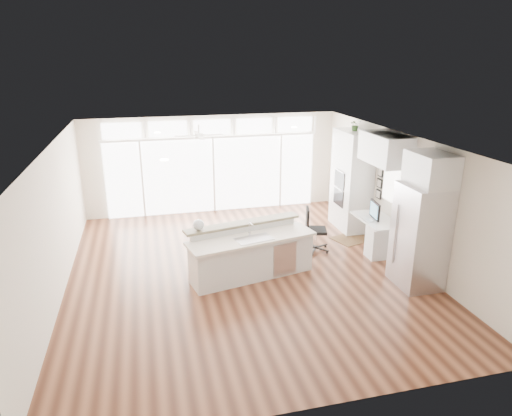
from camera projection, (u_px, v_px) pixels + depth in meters
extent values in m
cube|color=#452215|center=(244.00, 271.00, 9.47)|extent=(7.00, 8.00, 0.02)
cube|color=white|center=(243.00, 142.00, 8.60)|extent=(7.00, 8.00, 0.02)
cube|color=beige|center=(213.00, 164.00, 12.71)|extent=(7.00, 0.04, 2.70)
cube|color=beige|center=(317.00, 316.00, 5.36)|extent=(7.00, 0.04, 2.70)
cube|color=beige|center=(55.00, 224.00, 8.24)|extent=(0.04, 8.00, 2.70)
cube|color=beige|center=(402.00, 197.00, 9.83)|extent=(0.04, 8.00, 2.70)
cube|color=silver|center=(214.00, 175.00, 12.75)|extent=(5.80, 0.06, 2.08)
cube|color=silver|center=(212.00, 127.00, 12.33)|extent=(5.90, 0.06, 0.40)
cube|color=white|center=(394.00, 184.00, 10.03)|extent=(0.04, 0.85, 0.85)
cube|color=white|center=(199.00, 131.00, 11.13)|extent=(1.16, 1.16, 0.32)
cube|color=white|center=(241.00, 141.00, 8.79)|extent=(3.40, 3.00, 0.02)
cube|color=silver|center=(352.00, 181.00, 11.44)|extent=(0.64, 1.20, 2.50)
cube|color=silver|center=(376.00, 235.00, 10.34)|extent=(0.72, 1.30, 0.76)
cube|color=silver|center=(385.00, 149.00, 9.71)|extent=(0.64, 1.30, 0.64)
cube|color=silver|center=(420.00, 236.00, 8.61)|extent=(0.76, 0.90, 2.00)
cube|color=silver|center=(431.00, 169.00, 8.21)|extent=(0.64, 0.90, 0.60)
cube|color=black|center=(380.00, 183.00, 10.65)|extent=(0.06, 0.22, 0.80)
cube|color=silver|center=(252.00, 253.00, 9.08)|extent=(2.72, 1.50, 1.02)
cube|color=#342010|center=(353.00, 238.00, 11.11)|extent=(1.12, 0.95, 0.01)
cube|color=black|center=(316.00, 230.00, 10.27)|extent=(0.64, 0.61, 1.01)
sphere|color=silver|center=(199.00, 225.00, 8.82)|extent=(0.28, 0.28, 0.22)
cube|color=black|center=(375.00, 210.00, 10.13)|extent=(0.15, 0.52, 0.43)
cube|color=silver|center=(367.00, 220.00, 10.15)|extent=(0.17, 0.35, 0.02)
imported|color=#305323|center=(355.00, 126.00, 11.00)|extent=(0.28, 0.30, 0.23)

